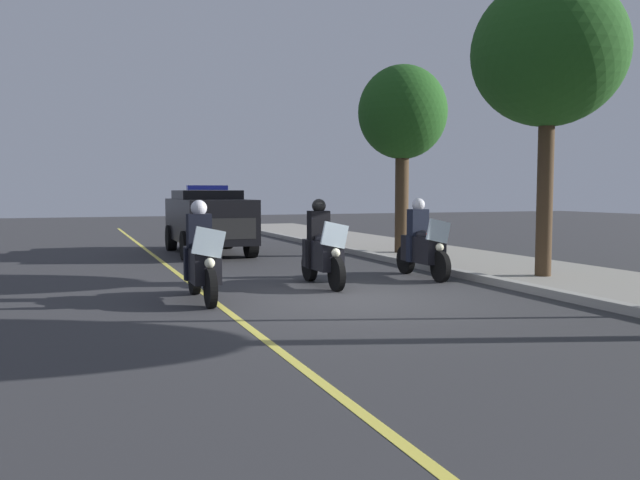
{
  "coord_description": "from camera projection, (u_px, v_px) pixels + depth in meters",
  "views": [
    {
      "loc": [
        10.17,
        -4.62,
        1.86
      ],
      "look_at": [
        -1.76,
        0.0,
        0.9
      ],
      "focal_mm": 36.2,
      "sensor_mm": 36.0,
      "label": 1
    }
  ],
  "objects": [
    {
      "name": "curb_strip",
      "position": [
        511.0,
        284.0,
        12.44
      ],
      "size": [
        48.0,
        0.24,
        0.15
      ],
      "primitive_type": "cube",
      "color": "#9E9B93",
      "rests_on": "ground"
    },
    {
      "name": "police_motorcycle_trailing",
      "position": [
        422.0,
        246.0,
        13.93
      ],
      "size": [
        2.14,
        0.56,
        1.72
      ],
      "color": "black",
      "rests_on": "ground"
    },
    {
      "name": "ground_plane",
      "position": [
        356.0,
        298.0,
        11.26
      ],
      "size": [
        80.0,
        80.0,
        0.0
      ],
      "primitive_type": "plane",
      "color": "#333335"
    },
    {
      "name": "police_suv",
      "position": [
        208.0,
        218.0,
        19.27
      ],
      "size": [
        4.93,
        2.12,
        2.05
      ],
      "color": "black",
      "rests_on": "ground"
    },
    {
      "name": "tree_mid_block",
      "position": [
        548.0,
        54.0,
        13.19
      ],
      "size": [
        3.14,
        3.14,
        6.12
      ],
      "color": "#42301E",
      "rests_on": "sidewalk_strip"
    },
    {
      "name": "lane_stripe_center",
      "position": [
        222.0,
        307.0,
        10.4
      ],
      "size": [
        48.0,
        0.12,
        0.01
      ],
      "primitive_type": "cube",
      "color": "#E0D14C",
      "rests_on": "ground"
    },
    {
      "name": "police_motorcycle_lead_left",
      "position": [
        201.0,
        260.0,
        10.98
      ],
      "size": [
        2.14,
        0.56,
        1.72
      ],
      "color": "black",
      "rests_on": "ground"
    },
    {
      "name": "tree_far_back",
      "position": [
        403.0,
        114.0,
        18.5
      ],
      "size": [
        2.56,
        2.56,
        5.38
      ],
      "color": "#42301E",
      "rests_on": "sidewalk_strip"
    },
    {
      "name": "sidewalk_strip",
      "position": [
        588.0,
        281.0,
        13.12
      ],
      "size": [
        48.0,
        3.6,
        0.1
      ],
      "primitive_type": "cube",
      "color": "gray",
      "rests_on": "ground"
    },
    {
      "name": "police_motorcycle_lead_right",
      "position": [
        322.0,
        251.0,
        12.72
      ],
      "size": [
        2.14,
        0.56,
        1.72
      ],
      "color": "black",
      "rests_on": "ground"
    }
  ]
}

